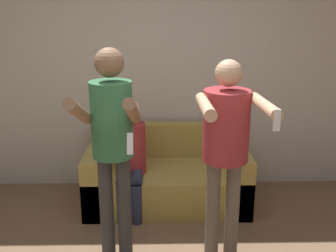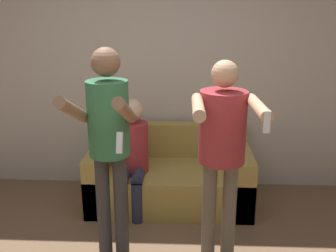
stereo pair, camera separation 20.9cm
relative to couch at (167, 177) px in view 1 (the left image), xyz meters
name	(u,v)px [view 1 (the left image)]	position (x,y,z in m)	size (l,w,h in m)	color
wall_back	(154,67)	(-0.13, 0.46, 1.09)	(6.40, 0.06, 2.70)	beige
couch	(167,177)	(0.00, 0.00, 0.00)	(1.62, 0.86, 0.76)	#AD9347
person_standing_left	(112,135)	(-0.42, -1.00, 0.80)	(0.43, 0.75, 1.70)	#383838
person_standing_right	(226,139)	(0.42, -1.00, 0.76)	(0.47, 0.78, 1.61)	#6B6051
person_seated	(130,153)	(-0.36, -0.19, 0.35)	(0.30, 0.52, 1.12)	#282D47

